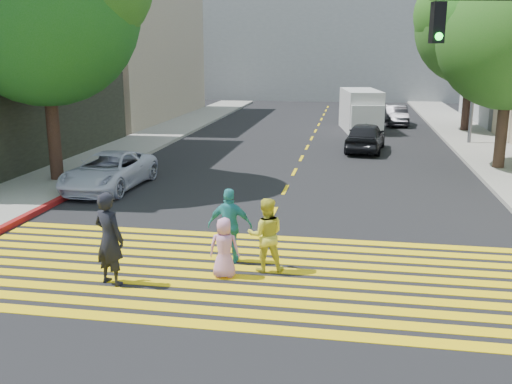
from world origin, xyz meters
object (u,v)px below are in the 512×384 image
(silver_car, at_px, (375,110))
(pedestrian_man, at_px, (109,239))
(pedestrian_woman, at_px, (266,235))
(tree_right_far, at_px, (475,20))
(pedestrian_child, at_px, (224,248))
(dark_car_parked, at_px, (396,115))
(white_sedan, at_px, (109,171))
(pedestrian_extra, at_px, (230,226))
(dark_car_near, at_px, (365,137))
(white_van, at_px, (361,112))

(silver_car, bearing_deg, pedestrian_man, 84.20)
(silver_car, bearing_deg, pedestrian_woman, 89.51)
(tree_right_far, relative_size, pedestrian_woman, 5.70)
(pedestrian_child, bearing_deg, pedestrian_man, 13.95)
(dark_car_parked, bearing_deg, pedestrian_man, -106.82)
(pedestrian_child, relative_size, dark_car_parked, 0.34)
(tree_right_far, distance_m, pedestrian_child, 26.13)
(tree_right_far, distance_m, white_sedan, 23.06)
(tree_right_far, bearing_deg, pedestrian_child, -110.88)
(pedestrian_extra, bearing_deg, tree_right_far, -114.27)
(white_sedan, height_order, dark_car_near, dark_car_near)
(silver_car, bearing_deg, dark_car_parked, 116.09)
(tree_right_far, distance_m, pedestrian_man, 27.59)
(silver_car, bearing_deg, white_sedan, 72.48)
(pedestrian_man, relative_size, white_sedan, 0.44)
(dark_car_near, height_order, white_van, white_van)
(white_sedan, bearing_deg, pedestrian_woman, -42.98)
(white_sedan, bearing_deg, dark_car_parked, 62.82)
(dark_car_near, xyz_separation_m, dark_car_parked, (2.08, 10.26, -0.07))
(pedestrian_man, height_order, pedestrian_child, pedestrian_man)
(tree_right_far, bearing_deg, pedestrian_woman, -109.53)
(white_sedan, xyz_separation_m, dark_car_near, (8.91, 9.23, 0.08))
(pedestrian_man, relative_size, dark_car_parked, 0.51)
(pedestrian_man, distance_m, pedestrian_extra, 2.72)
(pedestrian_woman, relative_size, dark_car_parked, 0.43)
(pedestrian_man, xyz_separation_m, pedestrian_woman, (3.05, 1.26, -0.16))
(pedestrian_extra, relative_size, dark_car_near, 0.42)
(pedestrian_extra, relative_size, white_sedan, 0.38)
(pedestrian_man, height_order, white_sedan, pedestrian_man)
(pedestrian_woman, distance_m, white_van, 23.04)
(pedestrian_child, bearing_deg, dark_car_parked, -105.90)
(tree_right_far, relative_size, pedestrian_extra, 5.43)
(pedestrian_extra, distance_m, white_van, 22.76)
(white_van, bearing_deg, tree_right_far, -5.08)
(pedestrian_extra, height_order, silver_car, pedestrian_extra)
(pedestrian_man, height_order, white_van, white_van)
(pedestrian_man, xyz_separation_m, pedestrian_extra, (2.16, 1.64, -0.12))
(white_sedan, distance_m, dark_car_near, 12.83)
(tree_right_far, distance_m, dark_car_near, 11.08)
(pedestrian_child, bearing_deg, pedestrian_extra, -90.38)
(tree_right_far, relative_size, white_sedan, 2.09)
(white_sedan, height_order, white_van, white_van)
(tree_right_far, relative_size, dark_car_near, 2.27)
(pedestrian_child, bearing_deg, white_van, -102.02)
(pedestrian_woman, height_order, white_sedan, pedestrian_woman)
(tree_right_far, height_order, pedestrian_child, tree_right_far)
(silver_car, bearing_deg, pedestrian_extra, 87.71)
(pedestrian_man, xyz_separation_m, white_van, (5.22, 24.20, 0.16))
(white_sedan, relative_size, white_van, 0.84)
(pedestrian_woman, relative_size, white_van, 0.31)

